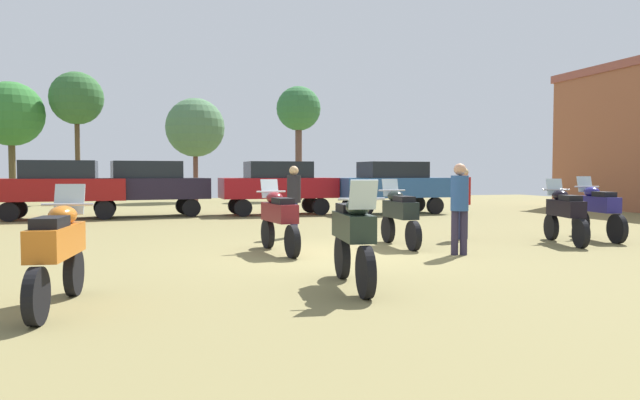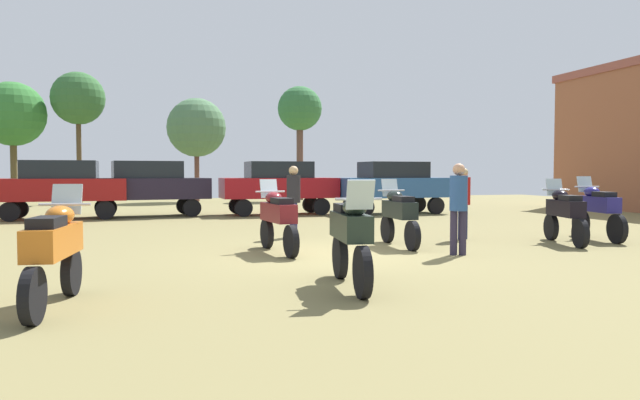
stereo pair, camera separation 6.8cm
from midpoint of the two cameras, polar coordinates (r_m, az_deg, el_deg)
name	(u,v)px [view 2 (the right image)]	position (r m, az deg, el deg)	size (l,w,h in m)	color
ground_plane	(329,254)	(11.68, 1.07, -5.24)	(44.00, 52.00, 0.02)	olive
motorcycle_1	(351,235)	(8.20, 3.22, -3.36)	(0.62, 2.15, 1.51)	black
motorcycle_2	(565,212)	(14.32, 22.61, -1.08)	(0.76, 2.09, 1.45)	black
motorcycle_3	(399,214)	(12.88, 7.75, -1.30)	(0.62, 2.08, 1.45)	black
motorcycle_5	(598,209)	(15.50, 25.27, -0.76)	(0.69, 2.20, 1.50)	black
motorcycle_6	(54,248)	(7.62, -23.97, -4.24)	(0.63, 2.15, 1.45)	black
motorcycle_8	(278,217)	(11.80, -3.92, -1.62)	(0.62, 2.18, 1.46)	black
car_2	(279,184)	(22.39, -3.91, 1.58)	(4.35, 1.91, 2.00)	black
car_3	(393,183)	(23.01, 7.14, 1.59)	(4.40, 2.05, 2.00)	black
car_4	(147,184)	(22.25, -16.20, 1.47)	(4.49, 2.33, 2.00)	black
car_5	(61,185)	(22.08, -23.59, 1.34)	(4.34, 1.90, 2.00)	black
person_1	(294,196)	(14.59, -2.43, 0.43)	(0.36, 0.36, 1.76)	#29284E
person_2	(458,202)	(11.71, 13.35, -0.14)	(0.44, 0.44, 1.77)	#2C263D
person_3	(463,198)	(14.51, 13.73, 0.22)	(0.47, 0.47, 1.71)	#22274B
tree_1	(78,99)	(32.82, -22.20, 8.98)	(2.66, 2.66, 6.68)	#4F3D26
tree_3	(300,110)	(34.48, -1.90, 8.61)	(2.55, 2.55, 6.55)	brown
tree_4	(196,128)	(33.28, -11.74, 6.81)	(3.20, 3.20, 5.65)	brown
tree_5	(13,115)	(33.40, -27.42, 7.31)	(3.19, 3.19, 6.09)	brown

